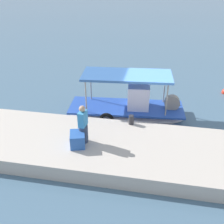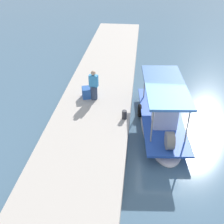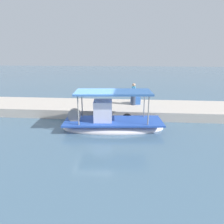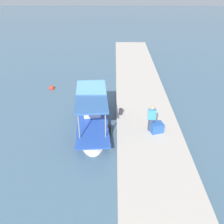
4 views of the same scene
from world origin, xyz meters
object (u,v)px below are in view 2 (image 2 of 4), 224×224
Objects in this scene: cargo_crate at (89,92)px; fisherman_near_bollard at (94,86)px; main_fishing_boat at (161,120)px; mooring_bollard at (124,115)px.

fisherman_near_bollard is at bearing 61.65° from cargo_crate.
main_fishing_boat reaches higher than cargo_crate.
mooring_bollard is 2.91m from cargo_crate.
cargo_crate is (-0.17, -0.32, -0.48)m from fisherman_near_bollard.
fisherman_near_bollard is 2.61m from mooring_bollard.
mooring_bollard is (0.40, -1.90, 0.48)m from main_fishing_boat.
fisherman_near_bollard is (-1.40, -3.72, 1.03)m from main_fishing_boat.
fisherman_near_bollard reaches higher than mooring_bollard.
main_fishing_boat is 14.26× the size of mooring_bollard.
cargo_crate is at bearing -118.35° from fisherman_near_bollard.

